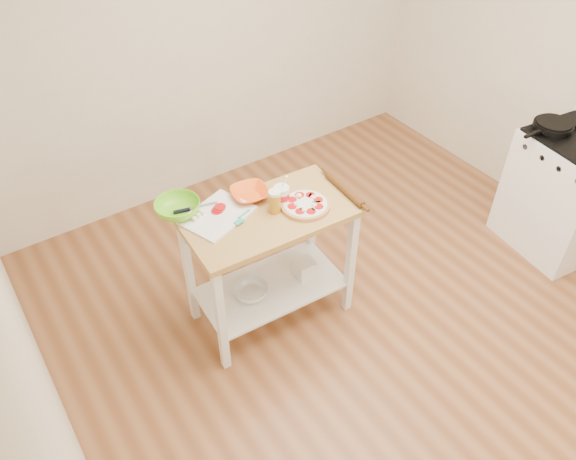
% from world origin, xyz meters
% --- Properties ---
extents(room_shell, '(4.04, 4.54, 2.74)m').
position_xyz_m(room_shell, '(0.00, 0.00, 1.35)').
color(room_shell, '#955D37').
rests_on(room_shell, ground).
extents(prep_island, '(1.07, 0.62, 0.90)m').
position_xyz_m(prep_island, '(-0.55, 0.59, 0.64)').
color(prep_island, tan).
rests_on(prep_island, ground).
extents(gas_stove, '(0.69, 0.78, 1.11)m').
position_xyz_m(gas_stove, '(1.69, -0.02, 0.47)').
color(gas_stove, white).
rests_on(gas_stove, ground).
extents(skillet, '(0.44, 0.28, 0.03)m').
position_xyz_m(skillet, '(1.60, 0.20, 0.98)').
color(skillet, black).
rests_on(skillet, gas_stove).
extents(pizza, '(0.30, 0.30, 0.05)m').
position_xyz_m(pizza, '(-0.33, 0.52, 0.92)').
color(pizza, tan).
rests_on(pizza, prep_island).
extents(cutting_board, '(0.48, 0.42, 0.04)m').
position_xyz_m(cutting_board, '(-0.82, 0.75, 0.91)').
color(cutting_board, white).
rests_on(cutting_board, prep_island).
extents(spatula, '(0.14, 0.09, 0.01)m').
position_xyz_m(spatula, '(-0.71, 0.63, 0.92)').
color(spatula, teal).
rests_on(spatula, cutting_board).
extents(knife, '(0.27, 0.08, 0.01)m').
position_xyz_m(knife, '(-0.93, 0.87, 0.92)').
color(knife, silver).
rests_on(knife, cutting_board).
extents(orange_bowl, '(0.26, 0.26, 0.06)m').
position_xyz_m(orange_bowl, '(-0.56, 0.79, 0.93)').
color(orange_bowl, '#FD5F17').
rests_on(orange_bowl, prep_island).
extents(green_bowl, '(0.31, 0.31, 0.09)m').
position_xyz_m(green_bowl, '(-1.00, 0.89, 0.94)').
color(green_bowl, '#71CF21').
rests_on(green_bowl, prep_island).
extents(beer_pint, '(0.08, 0.08, 0.15)m').
position_xyz_m(beer_pint, '(-0.51, 0.58, 0.98)').
color(beer_pint, '#AE7B17').
rests_on(beer_pint, prep_island).
extents(yogurt_tub, '(0.10, 0.10, 0.21)m').
position_xyz_m(yogurt_tub, '(-0.43, 0.63, 0.96)').
color(yogurt_tub, white).
rests_on(yogurt_tub, prep_island).
extents(rolling_pin, '(0.07, 0.38, 0.04)m').
position_xyz_m(rolling_pin, '(-0.05, 0.50, 0.92)').
color(rolling_pin, '#563213').
rests_on(rolling_pin, prep_island).
extents(shelf_glass_bowl, '(0.28, 0.28, 0.07)m').
position_xyz_m(shelf_glass_bowl, '(-0.70, 0.60, 0.30)').
color(shelf_glass_bowl, silver).
rests_on(shelf_glass_bowl, prep_island).
extents(shelf_bin, '(0.13, 0.13, 0.13)m').
position_xyz_m(shelf_bin, '(-0.30, 0.55, 0.32)').
color(shelf_bin, white).
rests_on(shelf_bin, prep_island).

